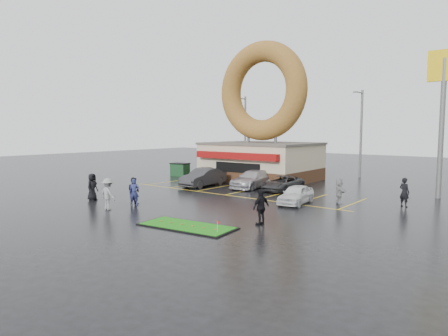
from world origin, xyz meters
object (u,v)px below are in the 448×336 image
Objects in this scene: car_grey at (282,183)px; dumpster at (180,170)px; car_dgrey at (203,177)px; shell_sign at (443,96)px; car_black at (202,174)px; donut_shop at (261,135)px; streetlight_left at (245,131)px; streetlight_mid at (361,131)px; putting_green at (187,226)px; car_white at (296,194)px; car_silver at (253,179)px; person_cameraman at (261,207)px; person_blue at (134,192)px.

dumpster reaches higher than car_grey.
dumpster is at bearing 146.23° from car_dgrey.
shell_sign is 2.42× the size of car_black.
dumpster is (-8.63, -2.71, -3.81)m from donut_shop.
car_grey is at bearing 15.58° from car_dgrey.
streetlight_mid is (14.00, 1.00, 0.00)m from streetlight_left.
putting_green is (0.72, -26.58, -4.74)m from streetlight_mid.
car_black is 0.83× the size of putting_green.
streetlight_mid reaches higher than car_white.
car_silver is 7.83m from car_white.
car_dgrey is (-1.35, -7.16, -3.67)m from donut_shop.
car_dgrey is 4.37m from car_silver.
streetlight_left is 1.71× the size of putting_green.
streetlight_mid is at bearing 135.27° from shell_sign.
donut_shop is 3.60× the size of car_white.
shell_sign is 17.20m from person_cameraman.
shell_sign reaches higher than car_black.
streetlight_mid is 25.55m from person_blue.
car_black is (-3.45, -4.97, -3.72)m from donut_shop.
car_black is at bearing 129.27° from putting_green.
car_white is at bearing -22.61° from car_black.
car_grey is (8.80, -0.02, -0.14)m from car_black.
car_dgrey is 7.05m from car_grey.
car_white is (12.45, -4.50, -0.11)m from car_black.
streetlight_left is 5.14× the size of person_blue.
person_blue is at bearing -110.56° from car_grey.
car_black is 2.50× the size of person_blue.
car_white is at bearing 0.02° from person_blue.
streetlight_mid is at bearing 91.56° from putting_green.
streetlight_left reaches higher than car_white.
streetlight_mid is 2.06× the size of car_grey.
car_black is at bearing -73.42° from streetlight_left.
car_dgrey is 14.72m from person_cameraman.
car_dgrey is at bearing -38.22° from dumpster.
person_cameraman is 3.95m from putting_green.
person_cameraman reaches higher than putting_green.
car_white is (9.00, -9.47, -3.83)m from donut_shop.
car_white is (-7.00, -8.50, -6.74)m from shell_sign.
streetlight_mid is 18.01m from car_white.
person_blue is at bearing -78.60° from car_dgrey.
dumpster is 0.34× the size of putting_green.
donut_shop reaches higher than car_white.
car_grey is 1.17× the size of car_white.
streetlight_mid is at bearing 58.73° from car_dgrey.
car_black is at bearing 131.53° from car_dgrey.
car_silver is at bearing 40.89° from person_blue.
car_silver is (2.51, -5.10, -3.72)m from donut_shop.
person_blue reaches higher than car_black.
donut_shop is 19.38m from person_cameraman.
person_blue is 16.85m from dumpster.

